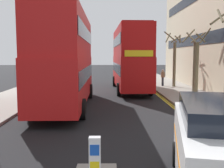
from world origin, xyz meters
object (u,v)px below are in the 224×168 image
keep_left_bollard (95,161)px  taxi_minivan (222,150)px  double_decker_bus_oncoming (130,57)px  double_decker_bus_away (66,57)px  pedestrian_far (163,77)px

keep_left_bollard → taxi_minivan: (2.82, -0.54, 0.46)m
double_decker_bus_oncoming → double_decker_bus_away: bearing=-120.0°
double_decker_bus_away → double_decker_bus_oncoming: same height
keep_left_bollard → double_decker_bus_oncoming: size_ratio=0.10×
double_decker_bus_away → double_decker_bus_oncoming: size_ratio=1.00×
keep_left_bollard → double_decker_bus_oncoming: bearing=82.7°
double_decker_bus_oncoming → pedestrian_far: 4.66m
double_decker_bus_away → taxi_minivan: size_ratio=2.12×
double_decker_bus_oncoming → taxi_minivan: double_decker_bus_oncoming is taller
taxi_minivan → double_decker_bus_away: bearing=115.4°
double_decker_bus_away → double_decker_bus_oncoming: bearing=60.0°
double_decker_bus_away → taxi_minivan: 11.95m
keep_left_bollard → taxi_minivan: taxi_minivan is taller
double_decker_bus_away → double_decker_bus_oncoming: 9.02m
keep_left_bollard → double_decker_bus_away: 10.64m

